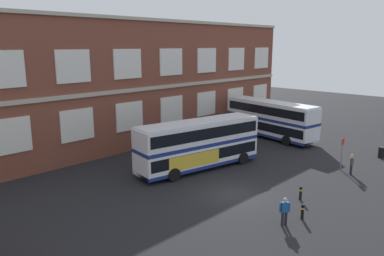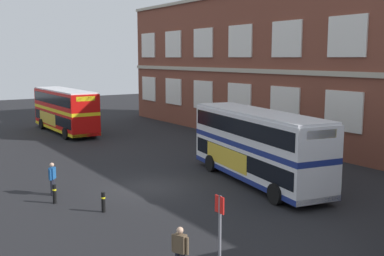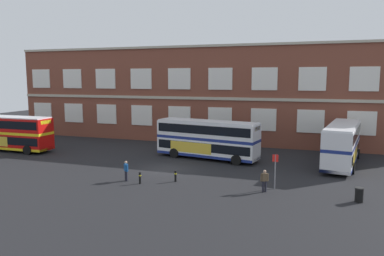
{
  "view_description": "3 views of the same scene",
  "coord_description": "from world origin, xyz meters",
  "px_view_note": "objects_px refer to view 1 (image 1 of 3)",
  "views": [
    {
      "loc": [
        -19.3,
        -14.69,
        10.16
      ],
      "look_at": [
        1.95,
        5.9,
        3.53
      ],
      "focal_mm": 34.85,
      "sensor_mm": 36.0,
      "label": 1
    },
    {
      "loc": [
        21.74,
        -11.59,
        7.02
      ],
      "look_at": [
        -1.79,
        4.03,
        2.72
      ],
      "focal_mm": 43.25,
      "sensor_mm": 36.0,
      "label": 2
    },
    {
      "loc": [
        13.4,
        -31.53,
        8.54
      ],
      "look_at": [
        1.55,
        3.31,
        3.56
      ],
      "focal_mm": 34.73,
      "sensor_mm": 36.0,
      "label": 3
    }
  ],
  "objects_px": {
    "station_litter_bin": "(381,152)",
    "double_decker_middle": "(199,144)",
    "second_passenger": "(352,163)",
    "bus_stand_flag": "(342,151)",
    "safety_bollard_east": "(301,193)",
    "double_decker_far": "(271,119)",
    "safety_bollard_west": "(302,211)",
    "waiting_passenger": "(285,210)"
  },
  "relations": [
    {
      "from": "bus_stand_flag",
      "to": "safety_bollard_east",
      "type": "bearing_deg",
      "value": -175.46
    },
    {
      "from": "safety_bollard_west",
      "to": "safety_bollard_east",
      "type": "relative_size",
      "value": 1.0
    },
    {
      "from": "double_decker_middle",
      "to": "double_decker_far",
      "type": "xyz_separation_m",
      "value": [
        13.37,
        1.58,
        0.0
      ]
    },
    {
      "from": "station_litter_bin",
      "to": "double_decker_middle",
      "type": "bearing_deg",
      "value": 144.41
    },
    {
      "from": "waiting_passenger",
      "to": "bus_stand_flag",
      "type": "relative_size",
      "value": 0.63
    },
    {
      "from": "second_passenger",
      "to": "station_litter_bin",
      "type": "xyz_separation_m",
      "value": [
        6.53,
        -0.2,
        -0.41
      ]
    },
    {
      "from": "second_passenger",
      "to": "bus_stand_flag",
      "type": "relative_size",
      "value": 0.63
    },
    {
      "from": "bus_stand_flag",
      "to": "station_litter_bin",
      "type": "distance_m",
      "value": 6.13
    },
    {
      "from": "safety_bollard_east",
      "to": "waiting_passenger",
      "type": "bearing_deg",
      "value": -164.47
    },
    {
      "from": "safety_bollard_east",
      "to": "double_decker_far",
      "type": "bearing_deg",
      "value": 39.17
    },
    {
      "from": "safety_bollard_west",
      "to": "safety_bollard_east",
      "type": "bearing_deg",
      "value": 30.26
    },
    {
      "from": "double_decker_far",
      "to": "safety_bollard_west",
      "type": "relative_size",
      "value": 11.85
    },
    {
      "from": "double_decker_middle",
      "to": "safety_bollard_east",
      "type": "bearing_deg",
      "value": -89.83
    },
    {
      "from": "double_decker_far",
      "to": "safety_bollard_west",
      "type": "distance_m",
      "value": 20.17
    },
    {
      "from": "station_litter_bin",
      "to": "bus_stand_flag",
      "type": "bearing_deg",
      "value": 167.58
    },
    {
      "from": "safety_bollard_west",
      "to": "safety_bollard_east",
      "type": "distance_m",
      "value": 2.92
    },
    {
      "from": "double_decker_middle",
      "to": "safety_bollard_west",
      "type": "relative_size",
      "value": 11.87
    },
    {
      "from": "second_passenger",
      "to": "waiting_passenger",
      "type": "bearing_deg",
      "value": -176.72
    },
    {
      "from": "waiting_passenger",
      "to": "station_litter_bin",
      "type": "relative_size",
      "value": 1.65
    },
    {
      "from": "double_decker_far",
      "to": "safety_bollard_west",
      "type": "height_order",
      "value": "double_decker_far"
    },
    {
      "from": "double_decker_far",
      "to": "waiting_passenger",
      "type": "relative_size",
      "value": 6.62
    },
    {
      "from": "second_passenger",
      "to": "station_litter_bin",
      "type": "height_order",
      "value": "second_passenger"
    },
    {
      "from": "waiting_passenger",
      "to": "bus_stand_flag",
      "type": "xyz_separation_m",
      "value": [
        11.98,
        1.74,
        0.7
      ]
    },
    {
      "from": "double_decker_middle",
      "to": "safety_bollard_east",
      "type": "relative_size",
      "value": 11.87
    },
    {
      "from": "second_passenger",
      "to": "bus_stand_flag",
      "type": "height_order",
      "value": "bus_stand_flag"
    },
    {
      "from": "second_passenger",
      "to": "bus_stand_flag",
      "type": "bearing_deg",
      "value": 59.49
    },
    {
      "from": "double_decker_middle",
      "to": "safety_bollard_east",
      "type": "xyz_separation_m",
      "value": [
        0.03,
        -9.3,
        -1.66
      ]
    },
    {
      "from": "second_passenger",
      "to": "bus_stand_flag",
      "type": "xyz_separation_m",
      "value": [
        0.64,
        1.09,
        0.7
      ]
    },
    {
      "from": "bus_stand_flag",
      "to": "double_decker_middle",
      "type": "bearing_deg",
      "value": 132.83
    },
    {
      "from": "second_passenger",
      "to": "station_litter_bin",
      "type": "distance_m",
      "value": 6.54
    },
    {
      "from": "safety_bollard_east",
      "to": "bus_stand_flag",
      "type": "bearing_deg",
      "value": 4.54
    },
    {
      "from": "double_decker_far",
      "to": "safety_bollard_east",
      "type": "relative_size",
      "value": 11.85
    },
    {
      "from": "double_decker_middle",
      "to": "second_passenger",
      "type": "height_order",
      "value": "double_decker_middle"
    },
    {
      "from": "waiting_passenger",
      "to": "safety_bollard_west",
      "type": "relative_size",
      "value": 1.79
    },
    {
      "from": "double_decker_far",
      "to": "second_passenger",
      "type": "height_order",
      "value": "double_decker_far"
    },
    {
      "from": "double_decker_middle",
      "to": "station_litter_bin",
      "type": "bearing_deg",
      "value": -35.59
    },
    {
      "from": "waiting_passenger",
      "to": "safety_bollard_east",
      "type": "height_order",
      "value": "waiting_passenger"
    },
    {
      "from": "bus_stand_flag",
      "to": "safety_bollard_west",
      "type": "height_order",
      "value": "bus_stand_flag"
    },
    {
      "from": "double_decker_middle",
      "to": "bus_stand_flag",
      "type": "xyz_separation_m",
      "value": [
        8.03,
        -8.66,
        -0.51
      ]
    },
    {
      "from": "double_decker_far",
      "to": "bus_stand_flag",
      "type": "relative_size",
      "value": 4.17
    },
    {
      "from": "double_decker_far",
      "to": "station_litter_bin",
      "type": "xyz_separation_m",
      "value": [
        0.54,
        -11.53,
        -1.63
      ]
    },
    {
      "from": "waiting_passenger",
      "to": "safety_bollard_east",
      "type": "bearing_deg",
      "value": 15.53
    }
  ]
}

